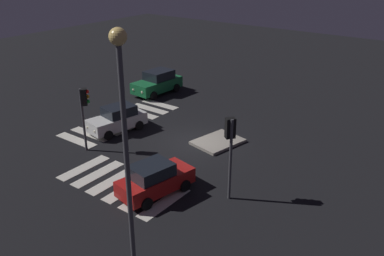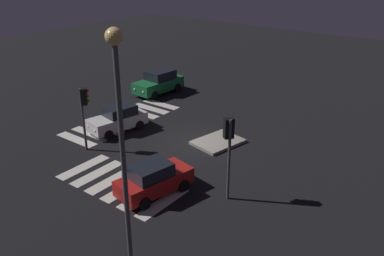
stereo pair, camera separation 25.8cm
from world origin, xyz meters
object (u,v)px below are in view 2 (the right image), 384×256
car_white (118,119)px  street_lamp (120,120)px  traffic_island (218,142)px  traffic_light_east (84,104)px  car_red (153,179)px  car_green (159,82)px  traffic_light_north (229,139)px

car_white → street_lamp: 13.89m
traffic_island → car_white: bearing=-70.0°
traffic_light_east → car_red: bearing=-56.9°
car_red → street_lamp: street_lamp is taller
traffic_light_east → street_lamp: 10.96m
traffic_island → traffic_light_east: (5.36, -5.65, 2.81)m
car_green → traffic_light_north: (9.83, 12.99, 2.17)m
traffic_light_north → street_lamp: street_lamp is taller
street_lamp → car_white: bearing=-131.5°
traffic_island → car_white: size_ratio=0.81×
traffic_island → street_lamp: size_ratio=0.37×
car_red → car_green: (-11.71, -9.99, 0.11)m
car_green → traffic_light_north: 16.43m
traffic_island → car_green: bearing=-118.7°
traffic_light_north → car_red: bearing=69.6°
car_red → car_white: size_ratio=0.99×
traffic_light_east → street_lamp: street_lamp is taller
car_red → street_lamp: 7.15m
traffic_light_east → street_lamp: (5.50, 8.98, 3.04)m
street_lamp → car_green: bearing=-141.6°
traffic_island → traffic_light_east: traffic_light_east is taller
car_red → traffic_island: bearing=17.1°
car_white → traffic_light_east: bearing=24.0°
car_white → traffic_light_north: bearing=87.5°
car_red → car_white: bearing=69.6°
traffic_light_north → street_lamp: (6.12, -0.35, 2.84)m
car_green → street_lamp: 20.95m
car_green → traffic_light_east: traffic_light_east is taller
car_green → traffic_light_north: bearing=57.0°
car_red → car_white: 8.26m
traffic_light_east → car_white: bearing=57.3°
traffic_light_north → street_lamp: 6.75m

